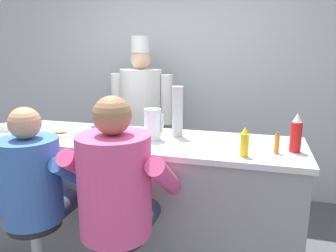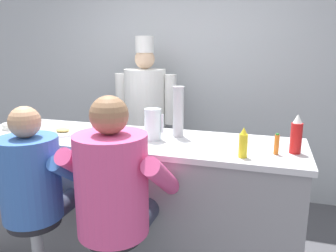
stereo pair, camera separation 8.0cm
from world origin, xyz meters
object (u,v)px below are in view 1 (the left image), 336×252
cup_stack_steel (178,112)px  cook_in_whites_near (142,112)px  mustard_bottle_yellow (244,143)px  hot_sauce_bottle_orange (277,143)px  breakfast_plate (61,133)px  coffee_mug_blue (98,131)px  diner_seated_blue (35,185)px  water_pitcher_clear (153,124)px  cereal_bowl (8,127)px  diner_seated_pink (118,189)px  ketchup_bottle_red (296,134)px

cup_stack_steel → cook_in_whites_near: bearing=124.3°
mustard_bottle_yellow → hot_sauce_bottle_orange: bearing=32.1°
breakfast_plate → cup_stack_steel: 0.96m
breakfast_plate → cup_stack_steel: (0.92, 0.21, 0.19)m
mustard_bottle_yellow → breakfast_plate: bearing=173.6°
coffee_mug_blue → cup_stack_steel: size_ratio=0.36×
diner_seated_blue → cook_in_whites_near: (0.12, 1.71, 0.18)m
mustard_bottle_yellow → hot_sauce_bottle_orange: size_ratio=1.40×
water_pitcher_clear → breakfast_plate: water_pitcher_clear is taller
water_pitcher_clear → diner_seated_blue: bearing=-135.0°
cereal_bowl → diner_seated_pink: diner_seated_pink is taller
hot_sauce_bottle_orange → diner_seated_pink: size_ratio=0.10×
ketchup_bottle_red → hot_sauce_bottle_orange: (-0.12, -0.07, -0.05)m
ketchup_bottle_red → hot_sauce_bottle_orange: ketchup_bottle_red is taller
diner_seated_blue → diner_seated_pink: bearing=0.5°
breakfast_plate → diner_seated_blue: diner_seated_blue is taller
mustard_bottle_yellow → cup_stack_steel: bearing=145.1°
cup_stack_steel → diner_seated_blue: size_ratio=0.29×
mustard_bottle_yellow → breakfast_plate: (-1.45, 0.16, -0.08)m
hot_sauce_bottle_orange → diner_seated_blue: bearing=-161.1°
cereal_bowl → cook_in_whites_near: cook_in_whites_near is taller
cup_stack_steel → coffee_mug_blue: bearing=-161.9°
breakfast_plate → diner_seated_pink: size_ratio=0.17×
ketchup_bottle_red → diner_seated_pink: 1.22m
coffee_mug_blue → cook_in_whites_near: size_ratio=0.08×
water_pitcher_clear → diner_seated_pink: bearing=-92.4°
water_pitcher_clear → diner_seated_pink: size_ratio=0.17×
mustard_bottle_yellow → cup_stack_steel: 0.66m
coffee_mug_blue → cook_in_whites_near: cook_in_whites_near is taller
mustard_bottle_yellow → cook_in_whites_near: size_ratio=0.11×
cereal_bowl → cup_stack_steel: (1.44, 0.19, 0.17)m
mustard_bottle_yellow → diner_seated_blue: bearing=-163.4°
mustard_bottle_yellow → hot_sauce_bottle_orange: 0.24m
mustard_bottle_yellow → diner_seated_blue: diner_seated_blue is taller
diner_seated_blue → water_pitcher_clear: bearing=45.0°
hot_sauce_bottle_orange → cook_in_whites_near: size_ratio=0.08×
ketchup_bottle_red → breakfast_plate: 1.78m
cup_stack_steel → diner_seated_pink: bearing=-103.5°
diner_seated_blue → cook_in_whites_near: cook_in_whites_near is taller
ketchup_bottle_red → diner_seated_blue: diner_seated_blue is taller
hot_sauce_bottle_orange → breakfast_plate: bearing=178.8°
hot_sauce_bottle_orange → cook_in_whites_near: bearing=139.3°
hot_sauce_bottle_orange → coffee_mug_blue: size_ratio=0.98×
mustard_bottle_yellow → coffee_mug_blue: bearing=171.0°
mustard_bottle_yellow → ketchup_bottle_red: bearing=30.9°
breakfast_plate → hot_sauce_bottle_orange: bearing=-1.2°
mustard_bottle_yellow → cereal_bowl: 1.98m
mustard_bottle_yellow → diner_seated_blue: 1.39m
mustard_bottle_yellow → diner_seated_pink: (-0.71, -0.38, -0.24)m
cup_stack_steel → diner_seated_blue: 1.15m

